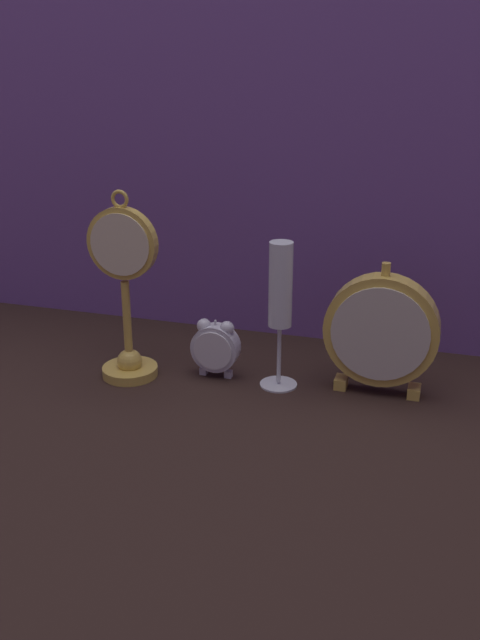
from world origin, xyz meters
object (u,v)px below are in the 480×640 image
object	(u,v)px
alarm_clock_twin_bell	(215,346)
champagne_flute	(280,297)
pocket_watch_on_stand	(126,299)
mantel_clock_silver	(381,331)

from	to	relation	value
alarm_clock_twin_bell	champagne_flute	xyz separation A→B (m)	(0.11, -0.00, 0.10)
champagne_flute	pocket_watch_on_stand	bearing A→B (deg)	-171.83
pocket_watch_on_stand	champagne_flute	distance (m)	0.26
mantel_clock_silver	champagne_flute	size ratio (longest dim) A/B	0.89
pocket_watch_on_stand	alarm_clock_twin_bell	xyz separation A→B (m)	(0.14, 0.04, -0.08)
mantel_clock_silver	champagne_flute	distance (m)	0.17
alarm_clock_twin_bell	champagne_flute	size ratio (longest dim) A/B	0.42
mantel_clock_silver	champagne_flute	bearing A→B (deg)	-172.36
mantel_clock_silver	champagne_flute	world-z (taller)	champagne_flute
mantel_clock_silver	champagne_flute	xyz separation A→B (m)	(-0.16, -0.02, 0.05)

